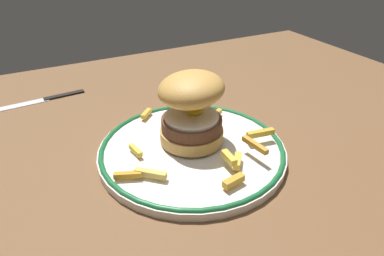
{
  "coord_description": "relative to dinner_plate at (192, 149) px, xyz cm",
  "views": [
    {
      "loc": [
        -15.98,
        -33.55,
        30.27
      ],
      "look_at": [
        3.8,
        4.93,
        4.6
      ],
      "focal_mm": 32.32,
      "sensor_mm": 36.0,
      "label": 1
    }
  ],
  "objects": [
    {
      "name": "ground_plane",
      "position": [
        -3.8,
        -4.93,
        -2.84
      ],
      "size": [
        129.19,
        106.86,
        4.0
      ],
      "primitive_type": "cube",
      "color": "brown"
    },
    {
      "name": "dinner_plate",
      "position": [
        0.0,
        0.0,
        0.0
      ],
      "size": [
        28.11,
        28.11,
        1.6
      ],
      "color": "white",
      "rests_on": "ground_plane"
    },
    {
      "name": "fries_pile",
      "position": [
        0.97,
        -1.34,
        1.49
      ],
      "size": [
        24.87,
        24.37,
        2.21
      ],
      "color": "#DFB451",
      "rests_on": "dinner_plate"
    },
    {
      "name": "knife",
      "position": [
        -17.26,
        30.03,
        -0.58
      ],
      "size": [
        18.06,
        2.73,
        0.7
      ],
      "color": "black",
      "rests_on": "ground_plane"
    },
    {
      "name": "burger",
      "position": [
        0.91,
        1.97,
        6.1
      ],
      "size": [
        12.37,
        12.08,
        10.8
      ],
      "color": "tan",
      "rests_on": "dinner_plate"
    }
  ]
}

